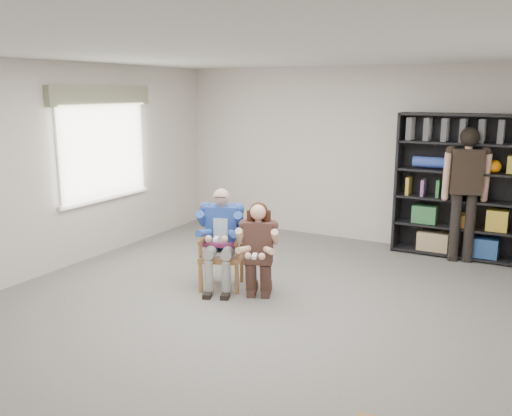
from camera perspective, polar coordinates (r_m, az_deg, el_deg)
The scene contains 8 objects.
room_shell at distance 5.74m, azimuth -1.09°, elevation 2.09°, with size 6.00×7.00×2.80m, color beige, non-canonical shape.
floor at distance 6.15m, azimuth -1.04°, elevation -10.86°, with size 6.00×7.00×0.01m, color #625F5B.
window_left at distance 8.28m, azimuth -15.71°, elevation 6.37°, with size 0.16×2.00×1.75m, color white, non-canonical shape.
armchair at distance 6.73m, azimuth -3.65°, elevation -4.41°, with size 0.56×0.54×0.97m, color #975D33, non-canonical shape.
seated_man at distance 6.69m, azimuth -3.67°, elevation -3.22°, with size 0.54×0.76×1.26m, color #184C9B, non-canonical shape.
kneeling_woman at distance 6.33m, azimuth 0.23°, elevation -4.61°, with size 0.48×0.78×1.15m, color #3B2320, non-canonical shape.
bookshelf at distance 8.38m, azimuth 20.59°, elevation 2.11°, with size 1.80×0.38×2.10m, color black, non-canonical shape.
standing_man at distance 8.19m, azimuth 21.12°, elevation 1.16°, with size 0.59×0.33×1.91m, color black, non-canonical shape.
Camera 1 is at (2.79, -4.92, 2.41)m, focal length 38.00 mm.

